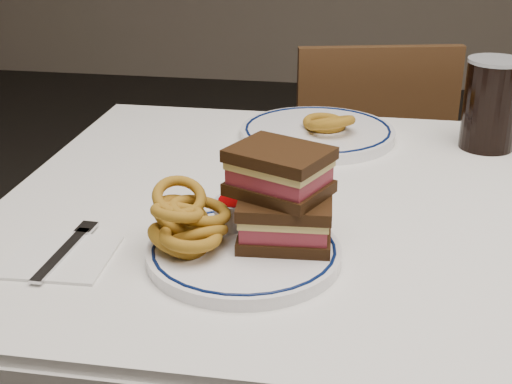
% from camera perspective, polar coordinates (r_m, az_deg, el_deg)
% --- Properties ---
extents(dining_table, '(1.27, 0.87, 0.75)m').
position_cam_1_polar(dining_table, '(1.11, 13.17, -6.16)').
color(dining_table, white).
rests_on(dining_table, floor).
extents(chair_far, '(0.47, 0.47, 0.84)m').
position_cam_1_polar(chair_far, '(1.91, 8.54, 0.82)').
color(chair_far, '#452416').
rests_on(chair_far, floor).
extents(main_plate, '(0.24, 0.24, 0.02)m').
position_cam_1_polar(main_plate, '(0.89, -0.96, -4.83)').
color(main_plate, white).
rests_on(main_plate, dining_table).
extents(reuben_sandwich, '(0.14, 0.13, 0.12)m').
position_cam_1_polar(reuben_sandwich, '(0.89, 2.11, -0.31)').
color(reuben_sandwich, black).
rests_on(reuben_sandwich, main_plate).
extents(onion_rings_main, '(0.11, 0.12, 0.11)m').
position_cam_1_polar(onion_rings_main, '(0.89, -5.56, -2.49)').
color(onion_rings_main, brown).
rests_on(onion_rings_main, main_plate).
extents(ketchup_ramekin, '(0.06, 0.06, 0.04)m').
position_cam_1_polar(ketchup_ramekin, '(0.94, -1.53, -1.47)').
color(ketchup_ramekin, white).
rests_on(ketchup_ramekin, main_plate).
extents(beer_mug, '(0.14, 0.10, 0.16)m').
position_cam_1_polar(beer_mug, '(1.31, 18.43, 6.73)').
color(beer_mug, black).
rests_on(beer_mug, dining_table).
extents(far_plate, '(0.28, 0.28, 0.02)m').
position_cam_1_polar(far_plate, '(1.32, 4.94, 4.77)').
color(far_plate, white).
rests_on(far_plate, dining_table).
extents(onion_rings_far, '(0.10, 0.11, 0.05)m').
position_cam_1_polar(onion_rings_far, '(1.31, 5.78, 5.52)').
color(onion_rings_far, brown).
rests_on(onion_rings_far, far_plate).
extents(napkin_fork, '(0.13, 0.16, 0.01)m').
position_cam_1_polar(napkin_fork, '(0.93, -15.20, -4.90)').
color(napkin_fork, white).
rests_on(napkin_fork, dining_table).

